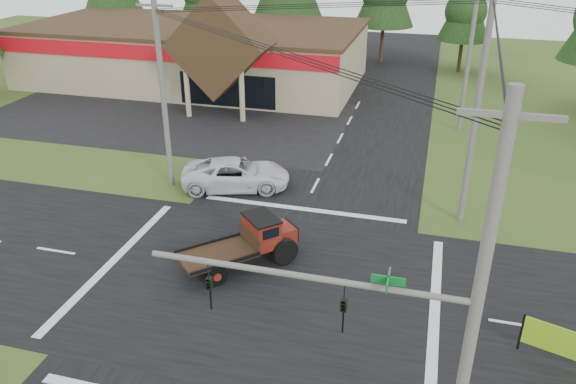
% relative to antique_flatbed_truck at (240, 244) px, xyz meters
% --- Properties ---
extents(ground, '(120.00, 120.00, 0.00)m').
position_rel_antique_flatbed_truck_xyz_m(ground, '(1.36, -1.10, -1.10)').
color(ground, '#2D4A1A').
rests_on(ground, ground).
extents(road_ns, '(12.00, 120.00, 0.02)m').
position_rel_antique_flatbed_truck_xyz_m(road_ns, '(1.36, -1.10, -1.09)').
color(road_ns, black).
rests_on(road_ns, ground).
extents(road_ew, '(120.00, 12.00, 0.02)m').
position_rel_antique_flatbed_truck_xyz_m(road_ew, '(1.36, -1.10, -1.09)').
color(road_ew, black).
rests_on(road_ew, ground).
extents(parking_apron, '(28.00, 14.00, 0.02)m').
position_rel_antique_flatbed_truck_xyz_m(parking_apron, '(-12.64, 17.90, -1.08)').
color(parking_apron, black).
rests_on(parking_apron, ground).
extents(cvs_building, '(30.40, 18.20, 9.19)m').
position_rel_antique_flatbed_truck_xyz_m(cvs_building, '(-14.34, 28.47, 1.68)').
color(cvs_building, tan).
rests_on(cvs_building, ground).
extents(traffic_signal_mast, '(8.12, 0.24, 7.00)m').
position_rel_antique_flatbed_truck_xyz_m(traffic_signal_mast, '(7.18, -8.60, 3.33)').
color(traffic_signal_mast, '#595651').
rests_on(traffic_signal_mast, ground).
extents(utility_pole_nr, '(2.00, 0.30, 11.00)m').
position_rel_antique_flatbed_truck_xyz_m(utility_pole_nr, '(8.86, -8.60, 4.54)').
color(utility_pole_nr, '#595651').
rests_on(utility_pole_nr, ground).
extents(utility_pole_nw, '(2.00, 0.30, 10.50)m').
position_rel_antique_flatbed_truck_xyz_m(utility_pole_nw, '(-6.64, 6.90, 4.29)').
color(utility_pole_nw, '#595651').
rests_on(utility_pole_nw, ground).
extents(utility_pole_ne, '(2.00, 0.30, 11.50)m').
position_rel_antique_flatbed_truck_xyz_m(utility_pole_ne, '(9.36, 6.90, 4.79)').
color(utility_pole_ne, '#595651').
rests_on(utility_pole_ne, ground).
extents(utility_pole_n, '(2.00, 0.30, 11.20)m').
position_rel_antique_flatbed_truck_xyz_m(utility_pole_n, '(9.36, 20.90, 4.64)').
color(utility_pole_n, '#595651').
rests_on(utility_pole_n, ground).
extents(tree_row_e, '(5.04, 5.04, 9.09)m').
position_rel_antique_flatbed_truck_xyz_m(tree_row_e, '(9.36, 38.90, 4.93)').
color(tree_row_e, '#332316').
rests_on(tree_row_e, ground).
extents(antique_flatbed_truck, '(5.14, 5.13, 2.20)m').
position_rel_antique_flatbed_truck_xyz_m(antique_flatbed_truck, '(0.00, 0.00, 0.00)').
color(antique_flatbed_truck, '#50140B').
rests_on(antique_flatbed_truck, ground).
extents(white_pickup, '(6.58, 4.41, 1.68)m').
position_rel_antique_flatbed_truck_xyz_m(white_pickup, '(-2.93, 7.53, -0.26)').
color(white_pickup, silver).
rests_on(white_pickup, ground).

